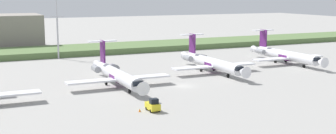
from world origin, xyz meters
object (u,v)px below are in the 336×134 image
(regional_jet_third, at_px, (211,62))
(regional_jet_fourth, at_px, (285,55))
(regional_jet_second, at_px, (117,75))
(antenna_mast, at_px, (58,32))
(baggage_tug, at_px, (153,105))
(safety_cone_front_marker, at_px, (140,110))

(regional_jet_third, xyz_separation_m, regional_jet_fourth, (26.48, 3.60, 0.00))
(regional_jet_second, distance_m, antenna_mast, 47.03)
(regional_jet_third, distance_m, antenna_mast, 51.07)
(regional_jet_third, height_order, regional_jet_fourth, same)
(regional_jet_fourth, bearing_deg, baggage_tug, -149.47)
(regional_jet_second, distance_m, safety_cone_front_marker, 22.38)
(regional_jet_second, bearing_deg, regional_jet_third, 12.74)
(regional_jet_second, height_order, antenna_mast, antenna_mast)
(regional_jet_fourth, relative_size, safety_cone_front_marker, 56.36)
(regional_jet_fourth, xyz_separation_m, baggage_tug, (-54.72, -32.27, -1.53))
(regional_jet_third, bearing_deg, regional_jet_fourth, 7.75)
(regional_jet_third, relative_size, safety_cone_front_marker, 56.36)
(regional_jet_third, xyz_separation_m, baggage_tug, (-28.25, -28.66, -1.53))
(antenna_mast, xyz_separation_m, safety_cone_front_marker, (0.24, -68.57, -8.00))
(regional_jet_second, xyz_separation_m, baggage_tug, (-0.98, -22.50, -1.53))
(regional_jet_third, bearing_deg, baggage_tug, -134.58)
(regional_jet_fourth, xyz_separation_m, safety_cone_front_marker, (-56.97, -31.80, -2.26))
(regional_jet_second, distance_m, regional_jet_third, 27.96)
(antenna_mast, relative_size, safety_cone_front_marker, 36.01)
(safety_cone_front_marker, bearing_deg, antenna_mast, 90.20)
(baggage_tug, relative_size, safety_cone_front_marker, 5.82)
(regional_jet_fourth, bearing_deg, antenna_mast, 147.27)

